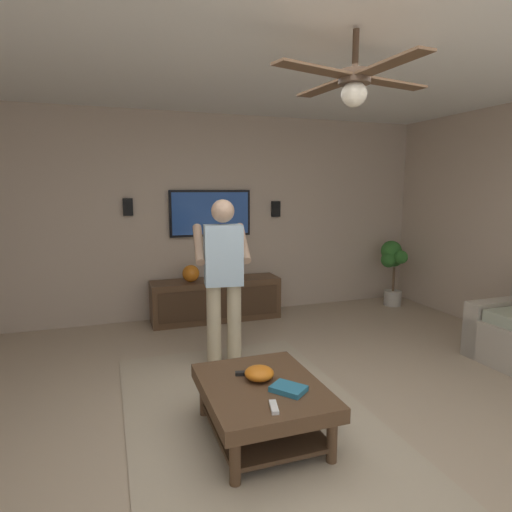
# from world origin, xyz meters

# --- Properties ---
(ground_plane) EXTENTS (8.07, 8.07, 0.00)m
(ground_plane) POSITION_xyz_m (0.00, 0.00, 0.00)
(ground_plane) COLOR tan
(wall_back_tv) EXTENTS (0.10, 6.93, 2.72)m
(wall_back_tv) POSITION_xyz_m (3.14, 0.00, 1.36)
(wall_back_tv) COLOR #BCA893
(wall_back_tv) RESTS_ON ground
(ceiling_slab) EXTENTS (6.39, 6.93, 0.10)m
(ceiling_slab) POSITION_xyz_m (0.00, 0.00, 2.77)
(ceiling_slab) COLOR white
(area_rug) EXTENTS (3.05, 1.83, 0.01)m
(area_rug) POSITION_xyz_m (0.21, 0.14, 0.01)
(area_rug) COLOR tan
(area_rug) RESTS_ON ground
(coffee_table) EXTENTS (1.00, 0.80, 0.40)m
(coffee_table) POSITION_xyz_m (0.01, 0.14, 0.30)
(coffee_table) COLOR #513823
(coffee_table) RESTS_ON ground
(media_console) EXTENTS (0.45, 1.70, 0.55)m
(media_console) POSITION_xyz_m (2.81, -0.22, 0.28)
(media_console) COLOR #513823
(media_console) RESTS_ON ground
(tv) EXTENTS (0.05, 1.10, 0.62)m
(tv) POSITION_xyz_m (3.05, -0.22, 1.41)
(tv) COLOR black
(person_standing) EXTENTS (0.58, 0.59, 1.64)m
(person_standing) POSITION_xyz_m (1.33, 0.06, 0.93)
(person_standing) COLOR #C6B793
(person_standing) RESTS_ON ground
(potted_plant_tall) EXTENTS (0.47, 0.43, 0.98)m
(potted_plant_tall) POSITION_xyz_m (2.67, -2.90, 0.64)
(potted_plant_tall) COLOR #B7B2A8
(potted_plant_tall) RESTS_ON ground
(bowl) EXTENTS (0.21, 0.21, 0.09)m
(bowl) POSITION_xyz_m (0.08, 0.14, 0.45)
(bowl) COLOR orange
(bowl) RESTS_ON coffee_table
(remote_white) EXTENTS (0.16, 0.08, 0.02)m
(remote_white) POSITION_xyz_m (-0.34, 0.19, 0.41)
(remote_white) COLOR white
(remote_white) RESTS_ON coffee_table
(remote_black) EXTENTS (0.08, 0.16, 0.02)m
(remote_black) POSITION_xyz_m (0.19, 0.21, 0.41)
(remote_black) COLOR black
(remote_black) RESTS_ON coffee_table
(remote_grey) EXTENTS (0.11, 0.15, 0.02)m
(remote_grey) POSITION_xyz_m (0.15, 0.10, 0.41)
(remote_grey) COLOR slate
(remote_grey) RESTS_ON coffee_table
(book) EXTENTS (0.27, 0.26, 0.04)m
(book) POSITION_xyz_m (-0.15, 0.02, 0.42)
(book) COLOR teal
(book) RESTS_ON coffee_table
(vase_round) EXTENTS (0.22, 0.22, 0.22)m
(vase_round) POSITION_xyz_m (2.78, 0.11, 0.66)
(vase_round) COLOR orange
(vase_round) RESTS_ON media_console
(wall_speaker_left) EXTENTS (0.06, 0.12, 0.22)m
(wall_speaker_left) POSITION_xyz_m (3.06, -1.17, 1.46)
(wall_speaker_left) COLOR black
(wall_speaker_right) EXTENTS (0.06, 0.12, 0.22)m
(wall_speaker_right) POSITION_xyz_m (3.06, 0.84, 1.51)
(wall_speaker_right) COLOR black
(ceiling_fan) EXTENTS (1.21, 1.20, 0.46)m
(ceiling_fan) POSITION_xyz_m (-0.18, -0.39, 2.39)
(ceiling_fan) COLOR #4C3828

